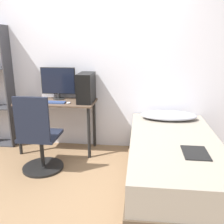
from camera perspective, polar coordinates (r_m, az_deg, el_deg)
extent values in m
plane|color=#846647|center=(2.85, -8.49, -18.20)|extent=(14.00, 14.00, 0.00)
cube|color=silver|center=(3.71, -3.85, 10.72)|extent=(8.00, 0.05, 2.50)
cube|color=brown|center=(3.66, -12.58, 2.24)|extent=(1.11, 0.51, 0.02)
cylinder|color=black|center=(3.79, -20.50, -3.93)|extent=(0.04, 0.04, 0.73)
cylinder|color=black|center=(3.45, -5.29, -4.83)|extent=(0.04, 0.04, 0.73)
cylinder|color=black|center=(4.13, -18.02, -2.04)|extent=(0.04, 0.04, 0.73)
cylinder|color=black|center=(3.83, -4.07, -2.67)|extent=(0.04, 0.04, 0.73)
cube|color=#38383D|center=(4.04, -22.27, 5.02)|extent=(0.02, 0.26, 1.80)
cylinder|color=black|center=(3.42, -15.42, -12.04)|extent=(0.52, 0.52, 0.03)
cylinder|color=black|center=(3.33, -15.70, -8.76)|extent=(0.05, 0.05, 0.40)
cube|color=black|center=(3.25, -16.00, -5.22)|extent=(0.45, 0.45, 0.04)
cube|color=black|center=(2.98, -17.90, -1.60)|extent=(0.41, 0.04, 0.52)
cube|color=#4C3D2D|center=(3.03, 13.66, -13.48)|extent=(1.01, 1.99, 0.24)
cube|color=gray|center=(2.91, 14.01, -8.82)|extent=(0.98, 1.95, 0.30)
ellipsoid|color=#B2B7C6|center=(3.52, 12.78, -0.78)|extent=(0.77, 0.36, 0.11)
cube|color=black|center=(2.57, 18.53, -8.83)|extent=(0.24, 0.32, 0.01)
cylinder|color=black|center=(3.80, -12.00, 3.03)|extent=(0.17, 0.17, 0.01)
cylinder|color=black|center=(3.79, -12.04, 3.67)|extent=(0.04, 0.04, 0.08)
cube|color=black|center=(3.76, -12.21, 6.98)|extent=(0.52, 0.01, 0.39)
cube|color=black|center=(3.75, -12.25, 6.96)|extent=(0.49, 0.01, 0.37)
cube|color=#33477A|center=(3.57, -13.35, 2.18)|extent=(0.35, 0.11, 0.02)
cube|color=black|center=(3.53, -5.92, 5.57)|extent=(0.20, 0.41, 0.41)
ellipsoid|color=silver|center=(3.50, -9.90, 2.11)|extent=(0.06, 0.09, 0.02)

